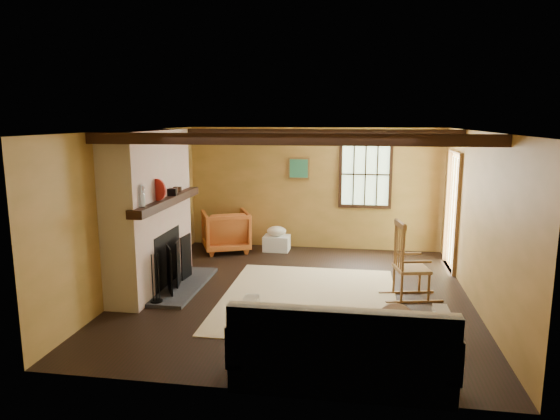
% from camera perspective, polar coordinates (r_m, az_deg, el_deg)
% --- Properties ---
extents(ground, '(5.50, 5.50, 0.00)m').
position_cam_1_polar(ground, '(7.55, 1.92, -9.49)').
color(ground, black).
rests_on(ground, ground).
extents(room_envelope, '(5.02, 5.52, 2.44)m').
position_cam_1_polar(room_envelope, '(7.39, 3.94, 3.11)').
color(room_envelope, '#B17F3E').
rests_on(room_envelope, ground).
extents(fireplace, '(1.02, 2.30, 2.40)m').
position_cam_1_polar(fireplace, '(7.83, -14.42, -0.72)').
color(fireplace, '#A2423E').
rests_on(fireplace, ground).
extents(rug, '(2.50, 3.00, 0.01)m').
position_cam_1_polar(rug, '(7.34, 3.30, -10.07)').
color(rug, '#CFB48A').
rests_on(rug, ground).
extents(rocking_chair, '(0.90, 0.59, 1.14)m').
position_cam_1_polar(rocking_chair, '(7.45, 14.51, -6.20)').
color(rocking_chair, tan).
rests_on(rocking_chair, ground).
extents(sofa, '(2.16, 0.96, 0.87)m').
position_cam_1_polar(sofa, '(5.16, 7.12, -15.64)').
color(sofa, beige).
rests_on(sofa, ground).
extents(firewood_pile, '(0.66, 0.12, 0.24)m').
position_cam_1_polar(firewood_pile, '(10.29, -6.92, -3.44)').
color(firewood_pile, brown).
rests_on(firewood_pile, ground).
extents(laundry_basket, '(0.51, 0.39, 0.30)m').
position_cam_1_polar(laundry_basket, '(9.85, -0.39, -3.81)').
color(laundry_basket, white).
rests_on(laundry_basket, ground).
extents(basket_pillow, '(0.47, 0.43, 0.19)m').
position_cam_1_polar(basket_pillow, '(9.79, -0.39, -2.42)').
color(basket_pillow, beige).
rests_on(basket_pillow, laundry_basket).
extents(armchair, '(1.14, 1.16, 0.80)m').
position_cam_1_polar(armchair, '(9.83, -6.22, -2.39)').
color(armchair, '#BF6026').
rests_on(armchair, ground).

